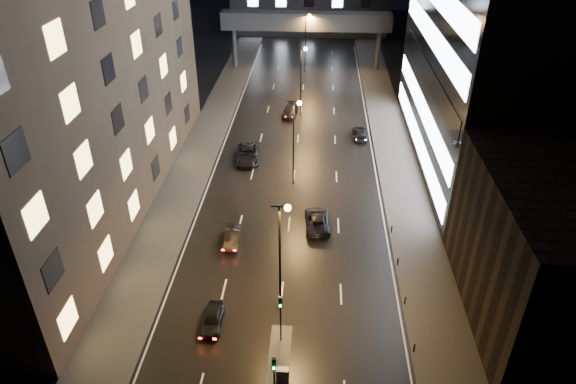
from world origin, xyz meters
name	(u,v)px	position (x,y,z in m)	size (l,w,h in m)	color
ground	(298,139)	(0.00, 40.00, 0.00)	(160.00, 160.00, 0.00)	black
sidewalk_left	(199,153)	(-12.50, 35.00, 0.07)	(5.00, 110.00, 0.15)	#383533
sidewalk_right	(396,158)	(12.50, 35.00, 0.07)	(5.00, 110.00, 0.15)	#383533
building_left	(44,9)	(-22.50, 24.00, 20.00)	(15.00, 48.00, 40.00)	#2D2319
building_right_low	(545,252)	(20.00, 9.00, 6.00)	(10.00, 18.00, 12.00)	black
skybridge	(306,22)	(0.00, 70.00, 8.34)	(30.00, 3.00, 10.00)	#333335
median_island	(278,368)	(0.30, 2.00, 0.07)	(1.60, 8.00, 0.15)	#383533
traffic_signal_near	(281,312)	(0.30, 4.49, 3.09)	(0.28, 0.34, 4.40)	black
traffic_signal_far	(274,374)	(0.30, -1.01, 3.09)	(0.28, 0.34, 4.40)	black
bollard_row	(409,324)	(10.20, 6.50, 0.45)	(0.12, 25.12, 0.90)	black
streetlight_near	(282,245)	(0.16, 8.00, 6.50)	(1.45, 0.50, 10.15)	black
streetlight_mid_a	(295,133)	(0.16, 28.00, 6.50)	(1.45, 0.50, 10.15)	black
streetlight_mid_b	(302,73)	(0.16, 48.00, 6.50)	(1.45, 0.50, 10.15)	black
streetlight_far	(306,36)	(0.16, 68.00, 6.50)	(1.45, 0.50, 10.15)	black
car_away_a	(213,319)	(-5.16, 5.88, 0.64)	(1.51, 3.75, 1.28)	black
car_away_b	(232,237)	(-5.27, 16.56, 0.65)	(1.37, 3.92, 1.29)	black
car_away_c	(248,155)	(-5.95, 33.41, 0.80)	(2.66, 5.78, 1.61)	black
car_away_d	(290,111)	(-1.50, 47.71, 0.71)	(2.00, 4.92, 1.43)	black
car_toward_a	(317,220)	(2.86, 19.81, 0.72)	(2.38, 5.16, 1.44)	black
car_toward_b	(360,133)	(8.35, 40.86, 0.66)	(1.85, 4.55, 1.32)	black
utility_cabinet	(283,376)	(0.70, 0.73, 0.82)	(0.86, 0.50, 1.34)	#545457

